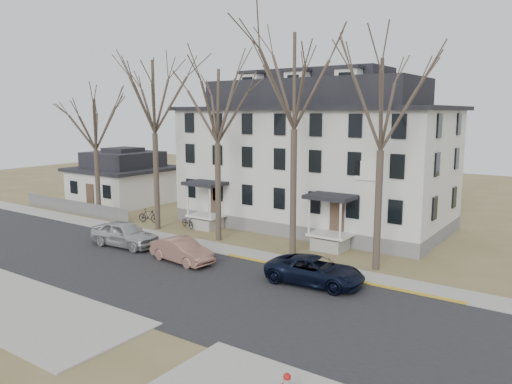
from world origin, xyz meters
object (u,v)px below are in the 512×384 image
Objects in this scene: bicycle_right at (149,216)px; boarding_house at (314,157)px; tree_center at (295,74)px; tree_mid_right at (382,98)px; tree_bungalow at (95,121)px; car_silver at (125,234)px; car_tan at (182,251)px; small_house at (124,180)px; bicycle_left at (188,222)px; car_navy at (315,271)px; tree_far_left at (154,91)px; tree_mid_left at (217,101)px.

boarding_house is at bearing -71.08° from bicycle_right.
tree_center is at bearing -69.80° from boarding_house.
tree_mid_right is 6.88× the size of bicycle_right.
tree_bungalow reaches higher than car_silver.
tree_center reaches higher than boarding_house.
car_silver is (-15.43, -4.97, -8.76)m from tree_mid_right.
boarding_house is 14.39m from car_tan.
tree_bungalow is at bearing -57.16° from small_house.
car_tan is (-9.93, -5.38, -8.89)m from tree_mid_right.
car_silver is at bearing -28.69° from tree_bungalow.
bicycle_right is at bearing 63.17° from car_tan.
car_tan is at bearing -20.25° from tree_bungalow.
car_silver is at bearing -156.92° from bicycle_left.
tree_center reaches higher than bicycle_left.
bicycle_right is at bearing 69.05° from car_navy.
bicycle_right is at bearing 154.77° from tree_far_left.
tree_mid_left is (-3.00, -8.15, 4.22)m from boarding_house.
tree_mid_right is at bearing -12.27° from small_house.
small_house is 13.77m from bicycle_left.
boarding_house is 15.51m from car_silver.
tree_bungalow is at bearing 86.53° from bicycle_right.
tree_far_left reaches higher than car_silver.
car_tan is 11.49m from bicycle_right.
bicycle_right is (-3.80, -0.46, 0.10)m from bicycle_left.
bicycle_right is (-2.02, 0.95, -9.79)m from tree_far_left.
tree_mid_right is 18.24m from bicycle_left.
tree_mid_left is 0.87× the size of tree_center.
bicycle_left is 0.94× the size of bicycle_right.
tree_bungalow is 9.11m from bicycle_right.
tree_center is at bearing 0.00° from tree_far_left.
car_navy is at bearing -61.05° from boarding_house.
tree_mid_left is at bearing 0.00° from tree_far_left.
bicycle_right is at bearing 173.24° from tree_mid_left.
car_navy is 2.95× the size of bicycle_left.
tree_mid_left is 10.17m from bicycle_left.
tree_far_left is 6.05m from tree_mid_left.
tree_mid_right reaches higher than car_navy.
bicycle_left is at bearing -136.91° from boarding_house.
car_tan reaches higher than bicycle_left.
tree_center is 12.50m from car_tan.
tree_center reaches higher than car_navy.
tree_center is 7.94× the size of bicycle_right.
tree_bungalow reaches higher than small_house.
tree_mid_left is 1.00× the size of tree_mid_right.
tree_mid_left is 10.51m from car_tan.
tree_mid_left is at bearing 0.00° from tree_bungalow.
tree_far_left is 17.52m from tree_mid_right.
car_navy is 18.63m from bicycle_right.
car_silver is at bearing 92.30° from car_tan.
car_navy is at bearing -90.91° from car_silver.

